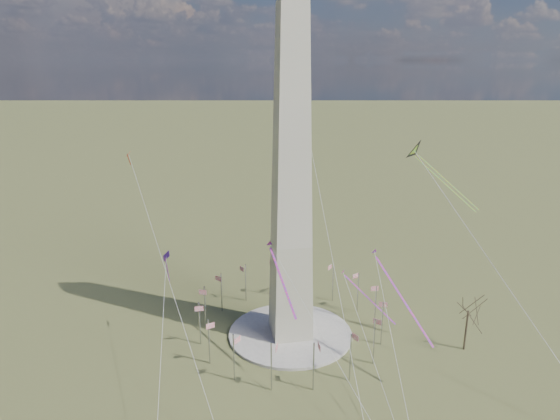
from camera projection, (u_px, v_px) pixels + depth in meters
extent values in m
plane|color=brown|center=(290.00, 335.00, 146.04)|extent=(2000.00, 2000.00, 0.00)
cylinder|color=beige|center=(290.00, 333.00, 145.93)|extent=(36.00, 36.00, 0.80)
cylinder|color=#B2B5B9|center=(375.00, 307.00, 148.98)|extent=(0.36, 0.36, 13.00)
cube|color=red|center=(375.00, 289.00, 148.68)|extent=(2.40, 0.08, 1.50)
cylinder|color=#B2B5B9|center=(358.00, 293.00, 157.97)|extent=(0.36, 0.36, 13.00)
cube|color=red|center=(356.00, 276.00, 157.48)|extent=(2.25, 0.99, 1.50)
cylinder|color=#B2B5B9|center=(333.00, 283.00, 164.85)|extent=(0.36, 0.36, 13.00)
cube|color=red|center=(330.00, 267.00, 164.02)|extent=(1.75, 1.75, 1.50)
cylinder|color=#B2B5B9|center=(304.00, 278.00, 168.58)|extent=(0.36, 0.36, 13.00)
cube|color=red|center=(300.00, 263.00, 167.30)|extent=(0.99, 2.25, 1.50)
cylinder|color=#B2B5B9|center=(274.00, 278.00, 168.60)|extent=(0.36, 0.36, 13.00)
cube|color=red|center=(270.00, 264.00, 166.84)|extent=(0.08, 2.40, 1.50)
cylinder|color=#B2B5B9|center=(246.00, 283.00, 164.90)|extent=(0.36, 0.36, 13.00)
cube|color=red|center=(242.00, 269.00, 162.69)|extent=(0.99, 2.25, 1.50)
cylinder|color=#B2B5B9|center=(222.00, 292.00, 158.05)|extent=(0.36, 0.36, 13.00)
cube|color=red|center=(218.00, 279.00, 155.49)|extent=(1.75, 1.75, 1.50)
cylinder|color=#B2B5B9|center=(205.00, 306.00, 149.08)|extent=(0.36, 0.36, 13.00)
cube|color=red|center=(203.00, 292.00, 146.33)|extent=(2.25, 0.99, 1.50)
cylinder|color=#B2B5B9|center=(200.00, 324.00, 139.36)|extent=(0.36, 0.36, 13.00)
cube|color=red|center=(199.00, 309.00, 136.62)|extent=(2.40, 0.08, 1.50)
cylinder|color=#B2B5B9|center=(209.00, 342.00, 130.38)|extent=(0.36, 0.36, 13.00)
cube|color=red|center=(210.00, 326.00, 127.82)|extent=(2.25, 0.99, 1.50)
cylinder|color=#B2B5B9|center=(234.00, 357.00, 123.50)|extent=(0.36, 0.36, 13.00)
cube|color=red|center=(237.00, 340.00, 121.28)|extent=(1.75, 1.75, 1.50)
cylinder|color=#B2B5B9|center=(271.00, 367.00, 119.76)|extent=(0.36, 0.36, 13.00)
cube|color=red|center=(277.00, 348.00, 117.99)|extent=(0.99, 2.25, 1.50)
cylinder|color=#B2B5B9|center=(313.00, 367.00, 119.74)|extent=(0.36, 0.36, 13.00)
cube|color=red|center=(319.00, 347.00, 118.46)|extent=(0.08, 2.40, 1.50)
cylinder|color=#B2B5B9|center=(350.00, 358.00, 123.44)|extent=(0.36, 0.36, 13.00)
cube|color=red|center=(355.00, 337.00, 122.61)|extent=(0.99, 2.25, 1.50)
cylinder|color=#B2B5B9|center=(374.00, 342.00, 130.30)|extent=(0.36, 0.36, 13.00)
cube|color=red|center=(377.00, 322.00, 129.81)|extent=(1.75, 1.75, 1.50)
cylinder|color=#B2B5B9|center=(382.00, 324.00, 139.27)|extent=(0.36, 0.36, 13.00)
cube|color=red|center=(383.00, 305.00, 138.96)|extent=(2.25, 0.99, 1.50)
cylinder|color=#4A382D|center=(466.00, 330.00, 137.02)|extent=(0.51, 0.51, 11.90)
cube|color=#EAB40C|center=(448.00, 182.00, 138.35)|extent=(12.21, 14.43, 12.94)
cube|color=#EAB40C|center=(445.00, 184.00, 136.59)|extent=(12.21, 14.43, 12.94)
cube|color=#3F186E|center=(166.00, 256.00, 136.10)|extent=(1.93, 2.71, 2.48)
cube|color=#FF2836|center=(167.00, 270.00, 137.27)|extent=(0.95, 3.13, 8.57)
cube|color=#FF2836|center=(403.00, 299.00, 124.74)|extent=(6.92, 22.61, 14.61)
cube|color=#FF2836|center=(282.00, 282.00, 126.85)|extent=(3.56, 18.63, 11.76)
cube|color=#FF2836|center=(369.00, 299.00, 149.29)|extent=(12.29, 13.53, 11.08)
cube|color=red|center=(128.00, 154.00, 151.92)|extent=(1.31, 2.00, 1.58)
cube|color=red|center=(129.00, 160.00, 152.42)|extent=(0.93, 1.29, 3.62)
cube|color=silver|center=(301.00, 95.00, 164.83)|extent=(1.09, 1.73, 1.42)
cube|color=silver|center=(301.00, 100.00, 165.28)|extent=(0.76, 1.21, 3.25)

